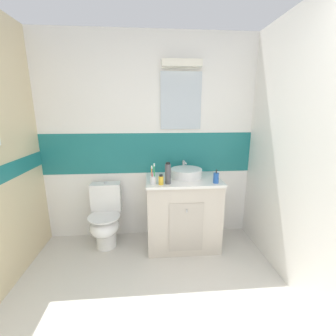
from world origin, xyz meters
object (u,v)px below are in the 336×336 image
soap_dispenser (216,178)px  shampoo_bottle_tall (168,174)px  sink_basin (186,173)px  toilet (105,218)px  lotion_bottle_short (161,180)px  toothbrush_cup (153,179)px

soap_dispenser → shampoo_bottle_tall: size_ratio=0.65×
shampoo_bottle_tall → sink_basin: bearing=44.2°
toilet → lotion_bottle_short: bearing=-21.0°
soap_dispenser → shampoo_bottle_tall: 0.53m
sink_basin → lotion_bottle_short: sink_basin is taller
sink_basin → toothbrush_cup: 0.46m
soap_dispenser → toothbrush_cup: bearing=178.2°
lotion_bottle_short → shampoo_bottle_tall: size_ratio=0.47×
toilet → soap_dispenser: 1.40m
toothbrush_cup → soap_dispenser: 0.68m
toothbrush_cup → lotion_bottle_short: bearing=-17.3°
lotion_bottle_short → sink_basin: bearing=39.4°
toothbrush_cup → shampoo_bottle_tall: (0.16, 0.00, 0.06)m
toilet → lotion_bottle_short: size_ratio=6.92×
toilet → toothbrush_cup: toothbrush_cup is taller
soap_dispenser → shampoo_bottle_tall: (-0.52, 0.02, 0.06)m
sink_basin → toothbrush_cup: size_ratio=1.83×
toilet → lotion_bottle_short: (0.66, -0.25, 0.54)m
sink_basin → soap_dispenser: sink_basin is taller
sink_basin → toilet: size_ratio=0.54×
toothbrush_cup → soap_dispenser: bearing=-1.8°
sink_basin → toilet: sink_basin is taller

